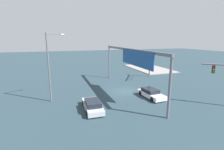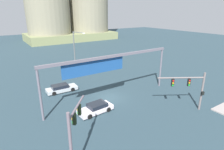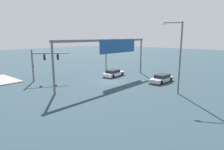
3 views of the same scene
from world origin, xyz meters
name	(u,v)px [view 1 (image 1 of 3)]	position (x,y,z in m)	size (l,w,h in m)	color
ground_plane	(124,92)	(0.00, 0.00, 0.00)	(187.93, 187.93, 0.00)	#293D46
sidewalk_corner	(149,68)	(16.94, -14.55, 0.07)	(15.30, 8.43, 0.15)	gray
traffic_signal_opposite_side	(150,62)	(6.83, -8.63, 3.41)	(5.24, 3.55, 5.13)	#68605F
streetlamp_curved_arm	(50,63)	(-0.59, 10.62, 5.16)	(1.51, 2.42, 8.94)	#5B5F5E
overhead_sign_gantry	(131,57)	(-0.80, -0.65, 5.57)	(20.06, 0.43, 6.74)	slate
sedan_car_approaching	(151,93)	(-3.66, -2.53, 0.58)	(4.66, 2.21, 1.21)	silver
sedan_car_waiting_far	(93,105)	(-5.22, 6.27, 0.58)	(4.90, 2.04, 1.21)	#B2B9BD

